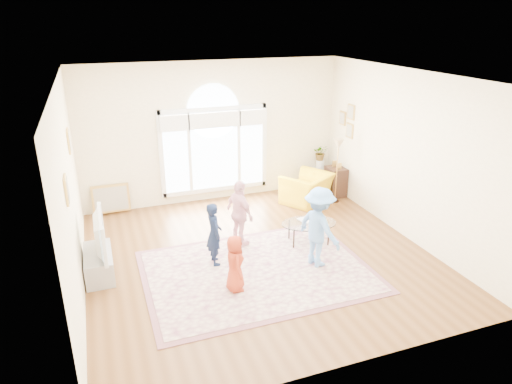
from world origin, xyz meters
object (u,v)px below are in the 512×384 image
object	(u,v)px
area_rug	(257,271)
television	(95,234)
armchair	(307,189)
tv_console	(99,264)
coffee_table	(309,224)

from	to	relation	value
area_rug	television	bearing A→B (deg)	162.02
area_rug	armchair	bearing A→B (deg)	49.66
tv_console	armchair	xyz separation A→B (m)	(4.68, 1.71, 0.13)
television	coffee_table	xyz separation A→B (m)	(3.81, -0.14, -0.36)
television	armchair	world-z (taller)	television
armchair	coffee_table	bearing A→B (deg)	33.51
television	armchair	bearing A→B (deg)	20.16
television	tv_console	bearing A→B (deg)	180.00
tv_console	coffee_table	size ratio (longest dim) A/B	0.86
television	armchair	size ratio (longest dim) A/B	1.11
coffee_table	armchair	distance (m)	2.05
area_rug	television	world-z (taller)	television
armchair	tv_console	bearing A→B (deg)	-11.58
area_rug	coffee_table	world-z (taller)	coffee_table
area_rug	coffee_table	xyz separation A→B (m)	(1.29, 0.68, 0.39)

